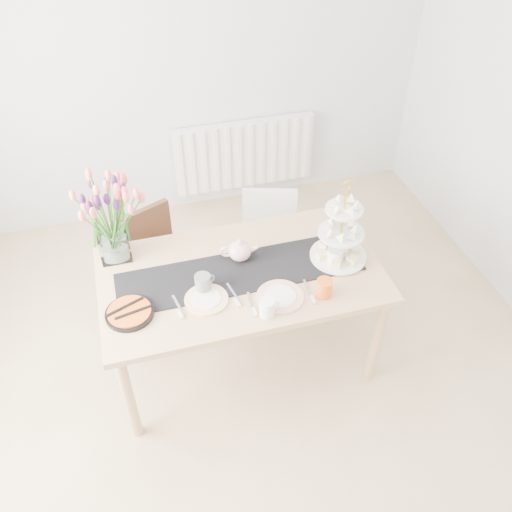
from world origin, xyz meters
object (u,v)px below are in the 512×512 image
object	(u,v)px
cream_jug	(335,256)
plate_right	(280,297)
radiator	(244,154)
chair_brown	(155,259)
teapot	(240,251)
mug_white	(267,308)
tulip_vase	(106,208)
tart_tin	(130,313)
plate_left	(206,299)
mug_orange	(324,288)
mug_grey	(203,283)
chair_white	(269,236)
dining_table	(241,282)
cake_stand	(340,239)

from	to	relation	value
cream_jug	plate_right	distance (m)	0.44
radiator	chair_brown	size ratio (longest dim) A/B	1.48
plate_right	chair_brown	bearing A→B (deg)	126.22
teapot	mug_white	distance (m)	0.46
radiator	tulip_vase	size ratio (longest dim) A/B	1.90
tart_tin	plate_left	distance (m)	0.41
cream_jug	mug_orange	xyz separation A→B (m)	(-0.16, -0.23, 0.01)
cream_jug	tulip_vase	bearing A→B (deg)	167.11
mug_orange	radiator	bearing A→B (deg)	34.95
tart_tin	chair_brown	bearing A→B (deg)	74.67
tulip_vase	mug_grey	bearing A→B (deg)	-44.07
chair_white	plate_left	size ratio (longest dim) A/B	3.21
tart_tin	dining_table	bearing A→B (deg)	13.51
tulip_vase	mug_orange	world-z (taller)	tulip_vase
dining_table	chair_brown	xyz separation A→B (m)	(-0.44, 0.57, -0.21)
teapot	cream_jug	size ratio (longest dim) A/B	2.26
chair_white	tulip_vase	xyz separation A→B (m)	(-1.03, -0.29, 0.66)
tulip_vase	teapot	bearing A→B (deg)	-18.56
dining_table	cake_stand	world-z (taller)	cake_stand
cream_jug	mug_white	world-z (taller)	mug_white
cream_jug	plate_right	size ratio (longest dim) A/B	0.37
dining_table	chair_white	size ratio (longest dim) A/B	2.09
cream_jug	tart_tin	bearing A→B (deg)	-170.13
radiator	cake_stand	size ratio (longest dim) A/B	2.47
mug_orange	cream_jug	bearing A→B (deg)	3.44
radiator	dining_table	xyz separation A→B (m)	(-0.47, -1.72, 0.22)
tulip_vase	mug_orange	size ratio (longest dim) A/B	6.02
tart_tin	plate_right	world-z (taller)	tart_tin
mug_grey	plate_left	world-z (taller)	mug_grey
mug_white	plate_left	xyz separation A→B (m)	(-0.28, 0.19, -0.04)
chair_brown	cake_stand	xyz separation A→B (m)	(1.02, -0.60, 0.42)
mug_orange	plate_right	bearing A→B (deg)	116.61
cake_stand	mug_white	world-z (taller)	cake_stand
dining_table	plate_left	distance (m)	0.29
tart_tin	radiator	bearing A→B (deg)	59.28
dining_table	plate_left	size ratio (longest dim) A/B	6.73
cream_jug	mug_grey	distance (m)	0.78
plate_right	cream_jug	bearing A→B (deg)	25.82
radiator	chair_brown	bearing A→B (deg)	-128.43
cake_stand	radiator	bearing A→B (deg)	93.50
tart_tin	plate_left	bearing A→B (deg)	-0.96
chair_white	cake_stand	xyz separation A→B (m)	(0.22, -0.66, 0.45)
teapot	chair_white	bearing A→B (deg)	69.36
tulip_vase	plate_right	world-z (taller)	tulip_vase
cake_stand	plate_left	size ratio (longest dim) A/B	2.04
cake_stand	mug_grey	xyz separation A→B (m)	(-0.81, -0.05, -0.09)
radiator	plate_left	distance (m)	2.03
mug_grey	teapot	bearing A→B (deg)	13.41
chair_white	mug_grey	world-z (taller)	mug_grey
teapot	mug_orange	bearing A→B (deg)	-35.22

